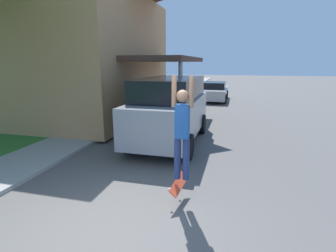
{
  "coord_description": "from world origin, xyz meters",
  "views": [
    {
      "loc": [
        1.95,
        -3.35,
        2.71
      ],
      "look_at": [
        0.31,
        2.89,
        1.16
      ],
      "focal_mm": 28.0,
      "sensor_mm": 36.0,
      "label": 1
    }
  ],
  "objects_px": {
    "car_down_street": "(214,91)",
    "suv_parked": "(170,108)",
    "skateboard": "(179,184)",
    "skateboarder": "(182,128)"
  },
  "relations": [
    {
      "from": "car_down_street",
      "to": "skateboard",
      "type": "height_order",
      "value": "car_down_street"
    },
    {
      "from": "skateboarder",
      "to": "car_down_street",
      "type": "bearing_deg",
      "value": 92.63
    },
    {
      "from": "suv_parked",
      "to": "skateboard",
      "type": "xyz_separation_m",
      "value": [
        1.16,
        -3.92,
        -0.83
      ]
    },
    {
      "from": "car_down_street",
      "to": "suv_parked",
      "type": "bearing_deg",
      "value": -92.77
    },
    {
      "from": "suv_parked",
      "to": "skateboard",
      "type": "bearing_deg",
      "value": -73.56
    },
    {
      "from": "skateboarder",
      "to": "skateboard",
      "type": "bearing_deg",
      "value": 142.73
    },
    {
      "from": "suv_parked",
      "to": "car_down_street",
      "type": "xyz_separation_m",
      "value": [
        0.53,
        11.07,
        -0.52
      ]
    },
    {
      "from": "car_down_street",
      "to": "skateboard",
      "type": "xyz_separation_m",
      "value": [
        0.62,
        -14.99,
        -0.31
      ]
    },
    {
      "from": "skateboard",
      "to": "skateboarder",
      "type": "bearing_deg",
      "value": -37.27
    },
    {
      "from": "suv_parked",
      "to": "skateboarder",
      "type": "bearing_deg",
      "value": -72.84
    }
  ]
}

